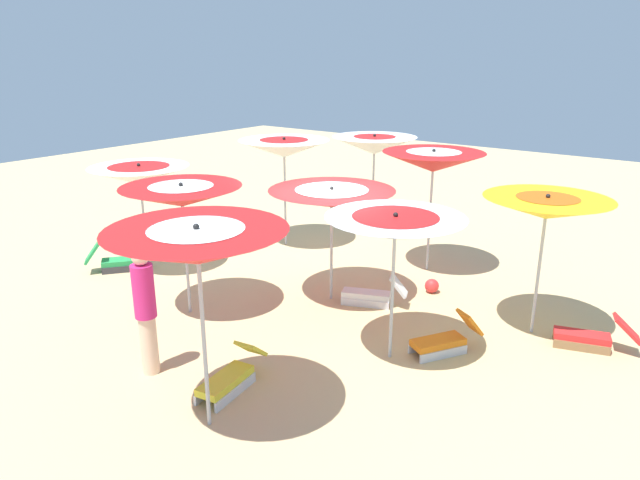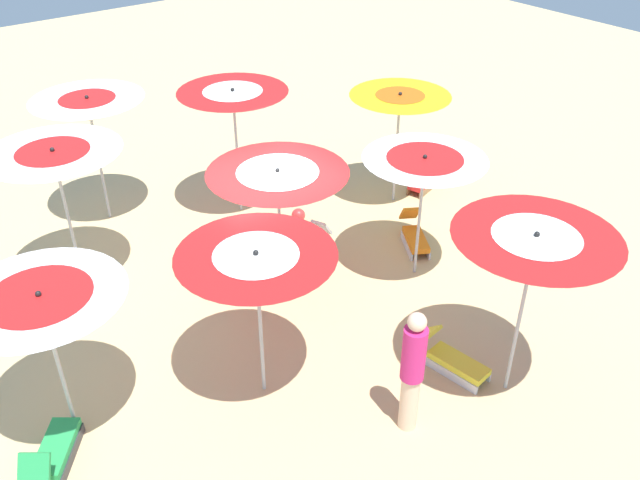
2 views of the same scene
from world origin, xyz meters
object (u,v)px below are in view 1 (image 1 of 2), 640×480
at_px(beach_umbrella_6, 197,246).
at_px(beach_ball, 432,286).
at_px(lounger_0, 371,294).
at_px(lounger_3, 230,377).
at_px(beach_umbrella_5, 284,148).
at_px(beach_umbrella_3, 395,227).
at_px(beachgoer_0, 145,309).
at_px(beach_umbrella_1, 433,162).
at_px(lounger_4, 444,340).
at_px(beach_umbrella_8, 140,175).
at_px(beach_umbrella_2, 374,145).
at_px(beach_umbrella_7, 182,196).
at_px(beach_umbrella_0, 547,208).
at_px(lounger_2, 590,336).
at_px(beach_umbrella_4, 332,198).
at_px(lounger_1, 119,260).

relative_size(beach_umbrella_6, beach_ball, 9.55).
distance_m(lounger_0, lounger_3, 3.50).
bearing_deg(beach_umbrella_5, beach_ball, -97.92).
relative_size(beach_umbrella_3, beachgoer_0, 1.20).
bearing_deg(beach_ball, beach_umbrella_6, 176.46).
bearing_deg(beach_umbrella_1, lounger_4, -149.21).
bearing_deg(beach_umbrella_1, beach_umbrella_8, 126.60).
bearing_deg(beachgoer_0, beach_umbrella_1, 70.50).
distance_m(beach_umbrella_1, beach_umbrella_5, 3.47).
xyz_separation_m(beach_umbrella_2, beach_umbrella_6, (-7.75, -2.50, 0.06)).
distance_m(lounger_4, beach_ball, 2.31).
relative_size(beach_umbrella_7, beach_umbrella_8, 1.03).
height_order(beach_umbrella_8, lounger_3, beach_umbrella_8).
bearing_deg(beach_umbrella_0, beachgoer_0, 138.85).
relative_size(beach_umbrella_2, beach_umbrella_5, 0.99).
xyz_separation_m(lounger_2, lounger_4, (-1.46, 1.74, -0.00)).
height_order(beach_umbrella_3, beachgoer_0, beach_umbrella_3).
height_order(beach_umbrella_8, lounger_0, beach_umbrella_8).
relative_size(beach_umbrella_0, beachgoer_0, 1.24).
relative_size(beach_umbrella_2, beach_umbrella_4, 1.12).
distance_m(beach_umbrella_0, beach_umbrella_6, 5.39).
height_order(beach_umbrella_2, lounger_2, beach_umbrella_2).
distance_m(beach_umbrella_4, lounger_4, 3.12).
bearing_deg(beachgoer_0, lounger_2, 35.08).
bearing_deg(lounger_4, beach_umbrella_8, -55.44).
bearing_deg(lounger_1, beach_umbrella_5, 11.38).
relative_size(beach_umbrella_4, lounger_1, 1.88).
distance_m(beach_umbrella_0, beach_umbrella_1, 3.11).
bearing_deg(lounger_0, beach_umbrella_5, -49.23).
height_order(beach_umbrella_3, beach_umbrella_4, beach_umbrella_3).
height_order(beach_umbrella_3, lounger_0, beach_umbrella_3).
bearing_deg(beach_umbrella_1, beach_umbrella_6, -177.24).
height_order(beach_umbrella_8, beach_ball, beach_umbrella_8).
distance_m(beach_umbrella_8, beachgoer_0, 4.42).
xyz_separation_m(beach_umbrella_3, beach_umbrella_5, (3.16, 4.68, 0.25)).
bearing_deg(lounger_0, lounger_4, 132.58).
distance_m(beach_umbrella_8, lounger_2, 8.65).
relative_size(beach_umbrella_5, lounger_3, 2.02).
height_order(beach_umbrella_5, beach_umbrella_7, beach_umbrella_5).
height_order(beach_umbrella_4, beach_umbrella_6, beach_umbrella_6).
relative_size(beach_umbrella_4, lounger_4, 1.96).
relative_size(beach_umbrella_3, lounger_2, 1.81).
bearing_deg(lounger_3, beach_ball, 163.39).
relative_size(beach_umbrella_2, beach_ball, 9.33).
distance_m(beach_umbrella_2, lounger_0, 4.66).
xyz_separation_m(beach_umbrella_2, beach_umbrella_5, (-1.84, 1.24, 0.04)).
relative_size(beach_umbrella_5, beach_umbrella_6, 0.99).
bearing_deg(lounger_4, beach_umbrella_0, -179.28).
relative_size(beach_umbrella_0, beach_umbrella_3, 1.03).
bearing_deg(beach_umbrella_1, lounger_2, -114.15).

